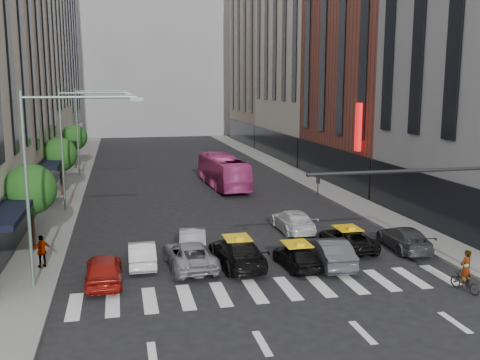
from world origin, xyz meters
TOP-DOWN VIEW (x-y plane):
  - ground at (0.00, 0.00)m, footprint 160.00×160.00m
  - sidewalk_left at (-11.50, 30.00)m, footprint 3.00×96.00m
  - sidewalk_right at (11.50, 30.00)m, footprint 3.00×96.00m
  - building_left_c at (-17.00, 46.00)m, footprint 8.00×20.00m
  - building_left_d at (-17.00, 65.00)m, footprint 8.00×18.00m
  - building_right_b at (17.00, 27.00)m, footprint 8.00×18.00m
  - building_right_c at (17.00, 46.00)m, footprint 8.00×20.00m
  - building_right_d at (17.00, 65.00)m, footprint 8.00×18.00m
  - building_far at (0.00, 85.00)m, footprint 30.00×10.00m
  - tree_near at (-11.80, 10.00)m, footprint 2.88×2.88m
  - tree_mid at (-11.80, 26.00)m, footprint 2.88×2.88m
  - tree_far at (-11.80, 42.00)m, footprint 2.88×2.88m
  - streetlamp_near at (-10.04, 4.00)m, footprint 5.38×0.25m
  - streetlamp_mid at (-10.04, 20.00)m, footprint 5.38×0.25m
  - streetlamp_far at (-10.04, 36.00)m, footprint 5.38×0.25m
  - traffic_signal at (7.69, -1.00)m, footprint 10.10×0.20m
  - liberty_sign at (12.60, 20.00)m, footprint 0.30×0.70m
  - car_red at (-7.81, 4.04)m, footprint 1.76×4.30m
  - car_white_front at (-5.92, 6.33)m, footprint 1.41×3.97m
  - car_silver at (-3.49, 5.40)m, footprint 2.59×5.11m
  - taxi_left at (-1.03, 5.13)m, footprint 2.49×5.34m
  - taxi_center at (1.90, 4.11)m, footprint 1.83×3.89m
  - car_grey_mid at (3.71, 4.14)m, footprint 1.88×4.66m
  - taxi_right at (5.80, 6.53)m, footprint 2.29×4.62m
  - car_grey_curb at (9.00, 5.80)m, footprint 2.25×4.76m
  - car_row2_left at (-2.96, 8.27)m, footprint 1.97×4.35m
  - car_row2_right at (3.99, 11.04)m, footprint 2.03×4.86m
  - bus at (2.54, 27.34)m, footprint 3.15×10.89m
  - motorcycle at (8.44, -0.65)m, footprint 0.93×1.76m
  - rider at (8.44, -0.65)m, footprint 0.71×0.54m
  - pedestrian_far at (-10.93, 6.72)m, footprint 1.08×0.83m

SIDE VIEW (x-z plane):
  - ground at x=0.00m, z-range 0.00..0.00m
  - sidewalk_left at x=-11.50m, z-range 0.00..0.15m
  - sidewalk_right at x=11.50m, z-range 0.00..0.15m
  - motorcycle at x=8.44m, z-range 0.00..0.88m
  - taxi_right at x=5.80m, z-range 0.00..1.26m
  - taxi_center at x=1.90m, z-range 0.00..1.28m
  - car_white_front at x=-5.92m, z-range 0.00..1.30m
  - car_grey_curb at x=9.00m, z-range 0.00..1.34m
  - car_row2_left at x=-2.96m, z-range 0.00..1.38m
  - car_silver at x=-3.49m, z-range 0.00..1.39m
  - car_row2_right at x=3.99m, z-range 0.00..1.40m
  - car_red at x=-7.81m, z-range 0.00..1.46m
  - car_grey_mid at x=3.71m, z-range 0.00..1.51m
  - taxi_left at x=-1.03m, z-range 0.00..1.51m
  - pedestrian_far at x=-10.93m, z-range 0.15..1.85m
  - bus at x=2.54m, z-range 0.00..3.00m
  - rider at x=8.44m, z-range 0.88..2.61m
  - tree_near at x=-11.80m, z-range 1.18..6.13m
  - tree_mid at x=-11.80m, z-range 1.18..6.13m
  - tree_far at x=-11.80m, z-range 1.18..6.13m
  - traffic_signal at x=7.69m, z-range 1.47..7.47m
  - streetlamp_near at x=-10.04m, z-range 1.40..10.40m
  - streetlamp_mid at x=-10.04m, z-range 1.40..10.40m
  - streetlamp_far at x=-10.04m, z-range 1.40..10.40m
  - liberty_sign at x=12.60m, z-range 4.00..8.00m
  - building_right_b at x=17.00m, z-range 0.00..26.00m
  - building_right_d at x=17.00m, z-range 0.00..28.00m
  - building_left_d at x=-17.00m, z-range 0.00..30.00m
  - building_left_c at x=-17.00m, z-range 0.00..36.00m
  - building_far at x=0.00m, z-range 0.00..36.00m
  - building_right_c at x=17.00m, z-range 0.00..40.00m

